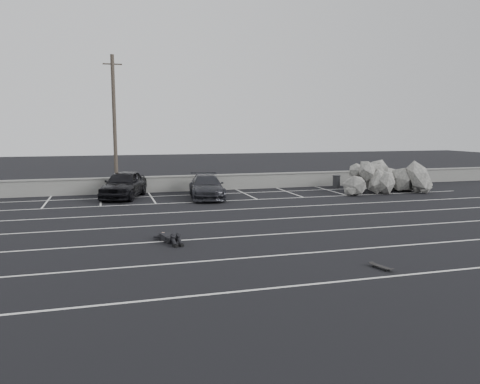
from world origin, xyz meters
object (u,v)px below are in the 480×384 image
object	(u,v)px
person	(168,235)
skateboard	(381,267)
car_left	(124,184)
car_right	(207,187)
utility_pole	(115,125)
trash_bin	(336,181)
riprap_pile	(388,183)

from	to	relation	value
person	skateboard	bearing A→B (deg)	-56.06
car_left	skateboard	world-z (taller)	car_left
car_right	utility_pole	xyz separation A→B (m)	(-5.23, 2.75, 3.70)
car_left	trash_bin	size ratio (longest dim) A/B	5.51
car_left	car_right	bearing A→B (deg)	1.54
car_right	riprap_pile	size ratio (longest dim) A/B	0.72
trash_bin	riprap_pile	xyz separation A→B (m)	(2.37, -2.87, 0.10)
utility_pole	person	bearing A→B (deg)	-83.28
utility_pole	riprap_pile	bearing A→B (deg)	-10.31
trash_bin	skateboard	world-z (taller)	trash_bin
riprap_pile	skateboard	bearing A→B (deg)	-124.13
skateboard	utility_pole	bearing A→B (deg)	96.94
trash_bin	skateboard	size ratio (longest dim) A/B	1.22
car_right	person	size ratio (longest dim) A/B	1.99
car_right	trash_bin	bearing A→B (deg)	20.81
car_left	utility_pole	distance (m)	3.81
utility_pole	riprap_pile	size ratio (longest dim) A/B	1.29
car_left	person	world-z (taller)	car_left
person	trash_bin	bearing A→B (deg)	30.17
skateboard	car_left	bearing A→B (deg)	97.25
person	skateboard	world-z (taller)	person
car_right	utility_pole	bearing A→B (deg)	159.46
riprap_pile	car_right	bearing A→B (deg)	177.92
car_left	trash_bin	distance (m)	14.88
car_left	car_right	xyz separation A→B (m)	(4.84, -1.48, -0.13)
person	skateboard	distance (m)	7.87
car_left	person	bearing A→B (deg)	-65.91
utility_pole	trash_bin	xyz separation A→B (m)	(15.24, -0.33, -3.95)
trash_bin	car_right	bearing A→B (deg)	-166.41
person	skateboard	xyz separation A→B (m)	(5.73, -5.40, -0.16)
car_left	trash_bin	xyz separation A→B (m)	(14.85, 0.94, -0.38)
utility_pole	trash_bin	distance (m)	15.75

